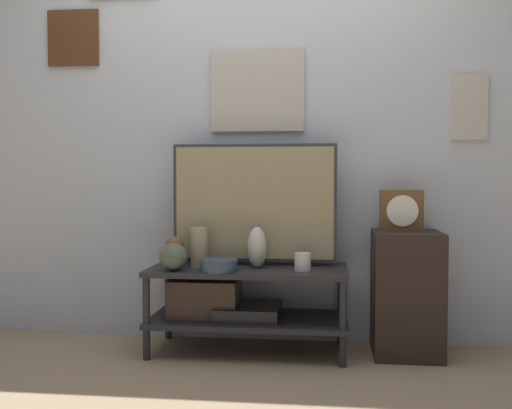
# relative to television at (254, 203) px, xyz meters

# --- Properties ---
(ground_plane) EXTENTS (12.00, 12.00, 0.00)m
(ground_plane) POSITION_rel_television_xyz_m (-0.02, -0.40, -0.84)
(ground_plane) COLOR #997F60
(wall_back) EXTENTS (6.40, 0.08, 2.70)m
(wall_back) POSITION_rel_television_xyz_m (-0.03, 0.19, 0.52)
(wall_back) COLOR #B2BCC6
(wall_back) RESTS_ON ground_plane
(media_console) EXTENTS (1.11, 0.50, 0.48)m
(media_console) POSITION_rel_television_xyz_m (-0.11, -0.11, -0.54)
(media_console) COLOR #232326
(media_console) RESTS_ON ground_plane
(television) EXTENTS (0.95, 0.05, 0.70)m
(television) POSITION_rel_television_xyz_m (0.00, 0.00, 0.00)
(television) COLOR #333338
(television) RESTS_ON media_console
(vase_wide_bowl) EXTENTS (0.20, 0.20, 0.07)m
(vase_wide_bowl) POSITION_rel_television_xyz_m (-0.16, -0.26, -0.33)
(vase_wide_bowl) COLOR #2D4251
(vase_wide_bowl) RESTS_ON media_console
(vase_round_glass) EXTENTS (0.15, 0.15, 0.15)m
(vase_round_glass) POSITION_rel_television_xyz_m (-0.41, -0.27, -0.28)
(vase_round_glass) COLOR #4C5647
(vase_round_glass) RESTS_ON media_console
(vase_urn_stoneware) EXTENTS (0.11, 0.11, 0.23)m
(vase_urn_stoneware) POSITION_rel_television_xyz_m (0.03, -0.12, -0.25)
(vase_urn_stoneware) COLOR beige
(vase_urn_stoneware) RESTS_ON media_console
(vase_tall_ceramic) EXTENTS (0.10, 0.10, 0.23)m
(vase_tall_ceramic) POSITION_rel_television_xyz_m (-0.30, -0.13, -0.25)
(vase_tall_ceramic) COLOR tan
(vase_tall_ceramic) RESTS_ON media_console
(candle_jar) EXTENTS (0.09, 0.09, 0.10)m
(candle_jar) POSITION_rel_television_xyz_m (0.29, -0.19, -0.31)
(candle_jar) COLOR silver
(candle_jar) RESTS_ON media_console
(decorative_bust) EXTENTS (0.10, 0.10, 0.17)m
(decorative_bust) POSITION_rel_television_xyz_m (-0.45, -0.11, -0.26)
(decorative_bust) COLOR brown
(decorative_bust) RESTS_ON media_console
(side_table) EXTENTS (0.37, 0.40, 0.69)m
(side_table) POSITION_rel_television_xyz_m (0.86, -0.06, -0.50)
(side_table) COLOR black
(side_table) RESTS_ON ground_plane
(mantel_clock) EXTENTS (0.24, 0.11, 0.23)m
(mantel_clock) POSITION_rel_television_xyz_m (0.84, -0.01, -0.04)
(mantel_clock) COLOR brown
(mantel_clock) RESTS_ON side_table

